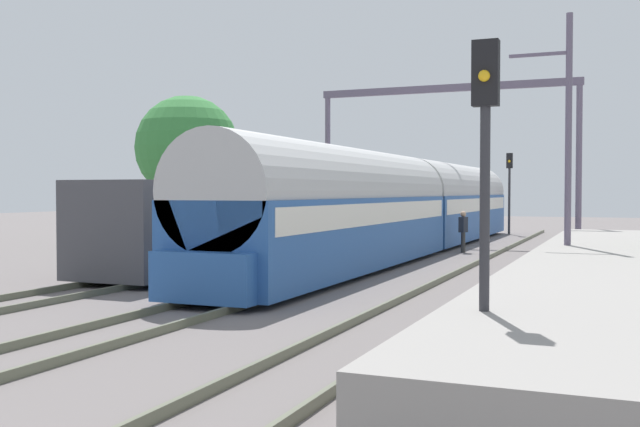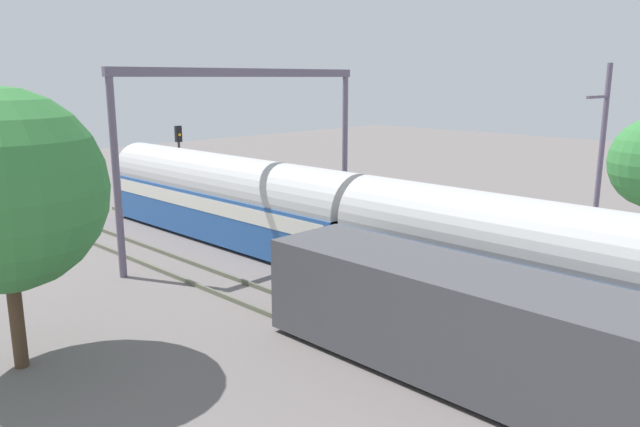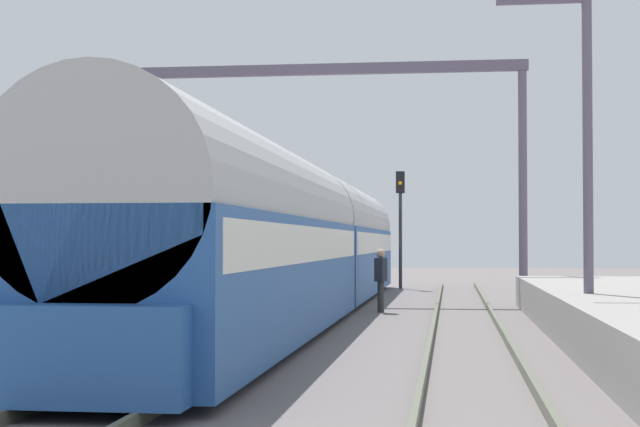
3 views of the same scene
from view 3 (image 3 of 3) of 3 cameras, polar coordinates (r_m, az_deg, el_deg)
The scene contains 9 objects.
ground at distance 15.75m, azimuth -7.39°, elevation -8.64°, with size 120.00×120.00×0.00m, color slate.
track_west at distance 15.74m, azimuth -7.39°, elevation -8.35°, with size 1.52×60.00×0.16m.
track_east at distance 15.24m, azimuth 8.65°, elevation -8.57°, with size 1.52×60.00×0.16m.
passenger_train at distance 27.13m, azimuth -1.07°, elevation -1.51°, with size 2.93×32.85×3.82m.
freight_car at distance 20.64m, azimuth -16.31°, elevation -2.82°, with size 2.80×13.00×2.70m.
person_crossing at distance 27.79m, azimuth 3.44°, elevation -3.46°, with size 0.34×0.45×1.73m.
railway_signal_far at distance 42.02m, azimuth 4.54°, elevation 0.02°, with size 0.36×0.30×4.84m.
catenary_gantry at distance 33.81m, azimuth 0.56°, elevation 4.75°, with size 13.01×0.28×7.86m.
catenary_pole_east_mid at distance 21.06m, azimuth 14.68°, elevation 4.49°, with size 1.90×0.20×8.00m.
Camera 3 is at (3.97, -15.12, 1.94)m, focal length 56.91 mm.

